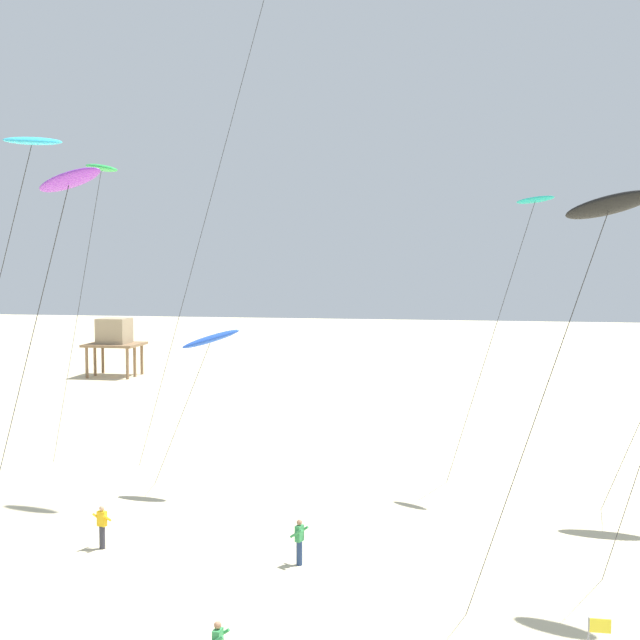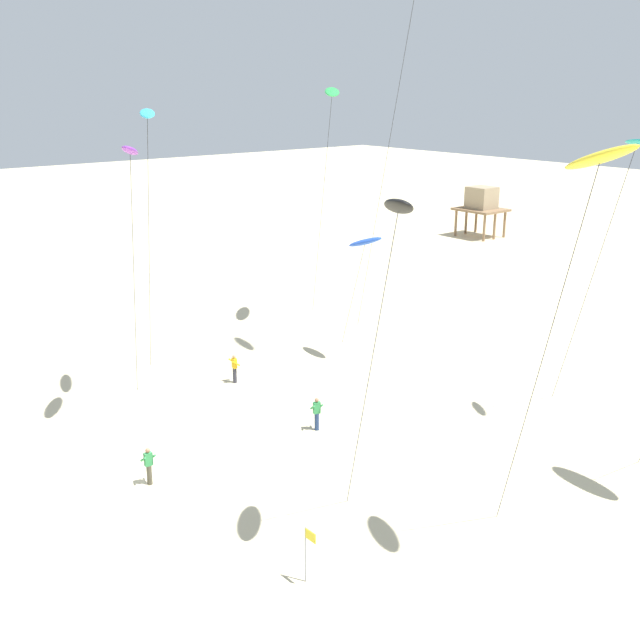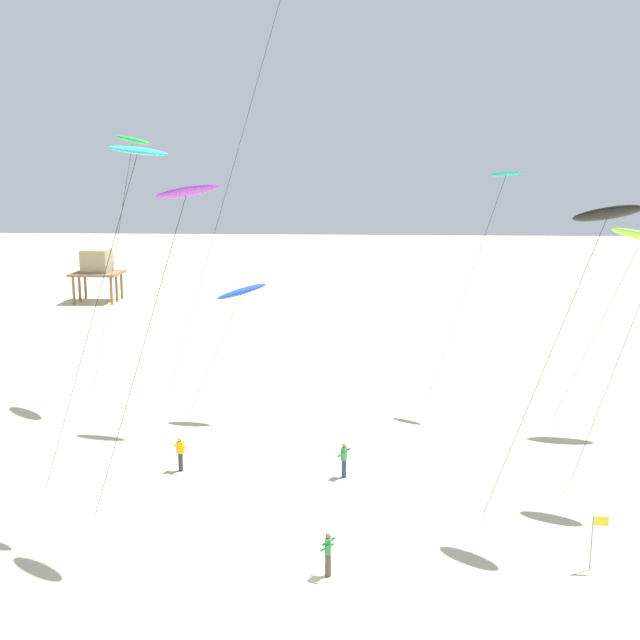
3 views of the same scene
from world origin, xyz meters
TOP-DOWN VIEW (x-y plane):
  - kite_green at (-11.69, 19.02)m, footprint 5.29×2.98m
  - kite_teal at (9.63, 18.46)m, footprint 4.88×2.12m
  - kite_cyan at (-6.94, 3.48)m, footprint 6.90×2.85m
  - kite_black at (10.69, 2.81)m, footprint 5.11×2.48m
  - kite_purple at (-4.61, 1.34)m, footprint 6.12×2.73m
  - kite_blue at (-5.00, 15.93)m, footprint 4.75×1.63m
  - kite_flyer_middle at (0.98, 7.43)m, footprint 0.65×0.67m
  - kite_flyer_furthest at (-6.76, 7.78)m, footprint 0.61×0.59m
  - stilt_house at (-25.96, 52.37)m, footprint 4.94×4.28m

SIDE VIEW (x-z plane):
  - kite_flyer_middle at x=0.98m, z-range 0.06..1.73m
  - kite_flyer_furthest at x=-6.76m, z-range 0.06..1.73m
  - stilt_house at x=-25.96m, z-range 1.10..6.54m
  - kite_blue at x=-5.00m, z-range 3.30..11.24m
  - kite_black at x=10.69m, z-range 5.90..19.01m
  - kite_purple at x=-4.61m, z-range 6.33..20.13m
  - kite_teal at x=9.63m, z-range 6.34..20.31m
  - kite_cyan at x=-6.94m, z-range 7.09..22.20m
  - kite_green at x=-11.69m, z-range 7.51..23.58m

